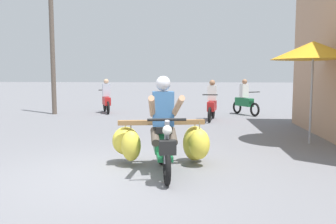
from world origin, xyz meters
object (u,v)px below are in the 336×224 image
object	(u,v)px
motorbike_distant_far_ahead	(212,104)
market_umbrella_near_shop	(313,50)
motorbike_distant_ahead_left	(106,99)
utility_pole	(52,33)
motorbike_main_loaded	(163,139)
motorbike_distant_ahead_right	(245,100)

from	to	relation	value
motorbike_distant_far_ahead	market_umbrella_near_shop	size ratio (longest dim) A/B	0.69
motorbike_distant_ahead_left	market_umbrella_near_shop	distance (m)	8.80
motorbike_distant_far_ahead	utility_pole	size ratio (longest dim) A/B	0.25
motorbike_main_loaded	motorbike_distant_ahead_left	xyz separation A→B (m)	(-3.04, 8.34, 0.06)
motorbike_distant_ahead_left	market_umbrella_near_shop	size ratio (longest dim) A/B	0.66
motorbike_main_loaded	motorbike_distant_far_ahead	world-z (taller)	motorbike_main_loaded
motorbike_distant_ahead_left	motorbike_distant_ahead_right	bearing A→B (deg)	-2.12
motorbike_distant_ahead_left	utility_pole	size ratio (longest dim) A/B	0.24
motorbike_distant_ahead_left	utility_pole	bearing A→B (deg)	-165.03
motorbike_distant_ahead_left	motorbike_main_loaded	bearing A→B (deg)	-69.99
motorbike_distant_ahead_left	motorbike_distant_ahead_right	world-z (taller)	same
motorbike_main_loaded	motorbike_distant_ahead_left	world-z (taller)	motorbike_main_loaded
motorbike_distant_ahead_right	market_umbrella_near_shop	distance (m)	6.05
motorbike_distant_far_ahead	utility_pole	distance (m)	6.86
market_umbrella_near_shop	motorbike_distant_far_ahead	bearing A→B (deg)	117.05
motorbike_distant_ahead_right	utility_pole	xyz separation A→B (m)	(-7.55, -0.32, 2.61)
motorbike_distant_far_ahead	motorbike_distant_ahead_right	bearing A→B (deg)	52.54
motorbike_main_loaded	motorbike_distant_far_ahead	xyz separation A→B (m)	(1.16, 6.35, 0.06)
motorbike_distant_far_ahead	motorbike_distant_ahead_left	bearing A→B (deg)	154.55
motorbike_main_loaded	motorbike_distant_ahead_left	size ratio (longest dim) A/B	1.25
motorbike_distant_far_ahead	market_umbrella_near_shop	bearing A→B (deg)	-62.95
market_umbrella_near_shop	utility_pole	distance (m)	9.94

